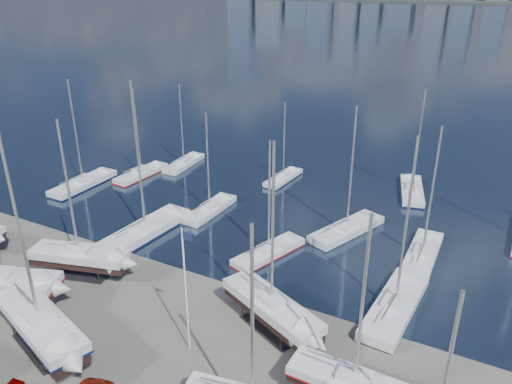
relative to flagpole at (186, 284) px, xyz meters
The scene contains 17 objects.
ground 7.04m from the flagpole, 166.60° to the right, with size 1400.00×1400.00×0.00m, color #605E59.
water 309.29m from the flagpole, 90.62° to the left, with size 1400.00×600.00×0.40m, color #182137.
sailboat_cradle_2 16.53m from the flagpole, 166.47° to the left, with size 10.04×5.27×15.81m.
sailboat_cradle_3 12.35m from the flagpole, 153.19° to the right, with size 11.73×6.46×18.10m.
sailboat_cradle_4 8.05m from the flagpole, 49.20° to the left, with size 10.39×6.74×16.47m.
sailboat_moored_0 38.30m from the flagpole, 147.94° to the left, with size 2.97×10.49×15.66m.
sailboat_moored_1 38.97m from the flagpole, 135.61° to the left, with size 3.13×9.19×13.52m.
sailboat_moored_2 41.78m from the flagpole, 126.25° to the left, with size 3.15×8.88×13.15m.
sailboat_moored_3 21.06m from the flagpole, 139.36° to the left, with size 4.39×12.50×18.34m.
sailboat_moored_4 25.28m from the flagpole, 119.30° to the left, with size 2.64×8.88×13.34m.
sailboat_moored_5 36.72m from the flagpole, 103.46° to the left, with size 2.82×8.09×11.87m.
sailboat_moored_6 16.73m from the flagpole, 93.39° to the left, with size 5.11×9.23×13.30m.
sailboat_moored_7 25.41m from the flagpole, 78.99° to the left, with size 6.35×10.64×15.53m.
sailboat_moored_8 40.54m from the flagpole, 77.20° to the left, with size 5.16×10.25×14.76m.
sailboat_moored_9 19.00m from the flagpole, 43.44° to the left, with size 3.79×11.35×16.89m.
sailboat_moored_10 27.05m from the flagpole, 59.34° to the left, with size 2.93×10.04×14.96m.
flagpole is the anchor object (origin of this frame).
Camera 1 is at (22.58, -34.29, 27.33)m, focal length 35.00 mm.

